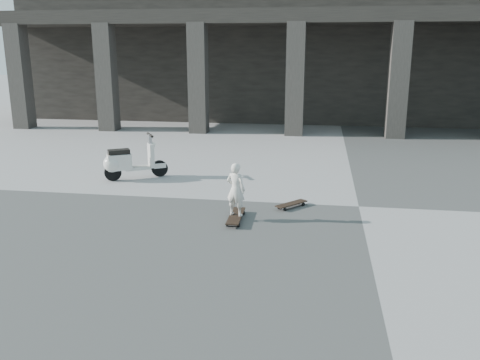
# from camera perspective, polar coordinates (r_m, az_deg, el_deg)

# --- Properties ---
(ground) EXTENTS (90.00, 90.00, 0.00)m
(ground) POSITION_cam_1_polar(r_m,az_deg,el_deg) (10.59, 13.19, -2.91)
(ground) COLOR #464644
(ground) RESTS_ON ground
(colonnade) EXTENTS (28.00, 8.82, 6.00)m
(colonnade) POSITION_cam_1_polar(r_m,az_deg,el_deg) (23.86, 11.39, 14.19)
(colonnade) COLOR black
(colonnade) RESTS_ON ground
(longboard) EXTENTS (0.26, 1.01, 0.10)m
(longboard) POSITION_cam_1_polar(r_m,az_deg,el_deg) (9.48, -0.47, -4.09)
(longboard) COLOR black
(longboard) RESTS_ON ground
(skateboard_spare) EXTENTS (0.64, 0.69, 0.09)m
(skateboard_spare) POSITION_cam_1_polar(r_m,az_deg,el_deg) (10.29, 5.79, -2.71)
(skateboard_spare) COLOR black
(skateboard_spare) RESTS_ON ground
(child) EXTENTS (0.42, 0.33, 1.00)m
(child) POSITION_cam_1_polar(r_m,az_deg,el_deg) (9.33, -0.48, -1.06)
(child) COLOR silver
(child) RESTS_ON longboard
(scooter) EXTENTS (1.39, 0.95, 1.09)m
(scooter) POSITION_cam_1_polar(r_m,az_deg,el_deg) (12.61, -12.80, 1.95)
(scooter) COLOR black
(scooter) RESTS_ON ground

